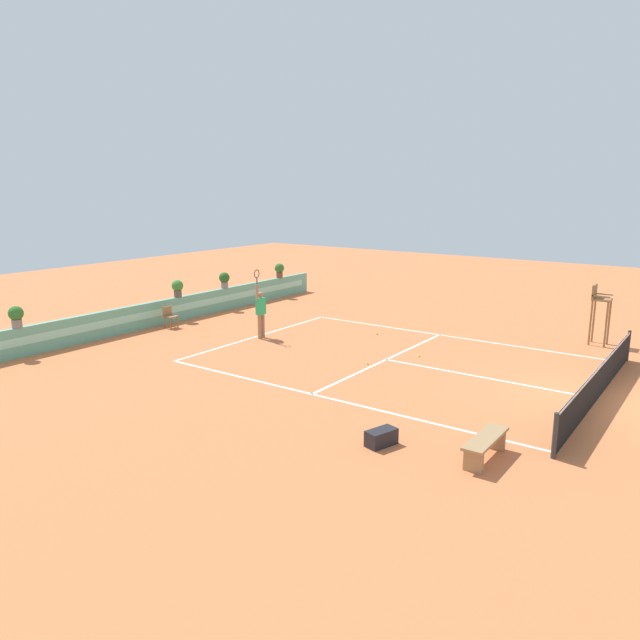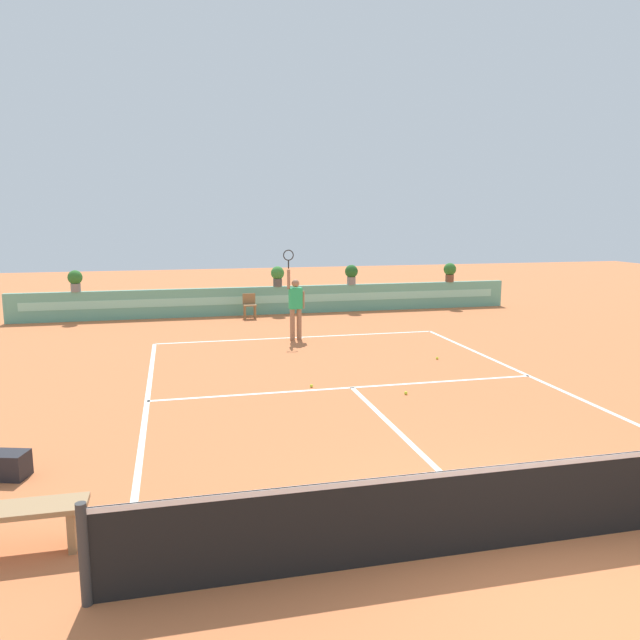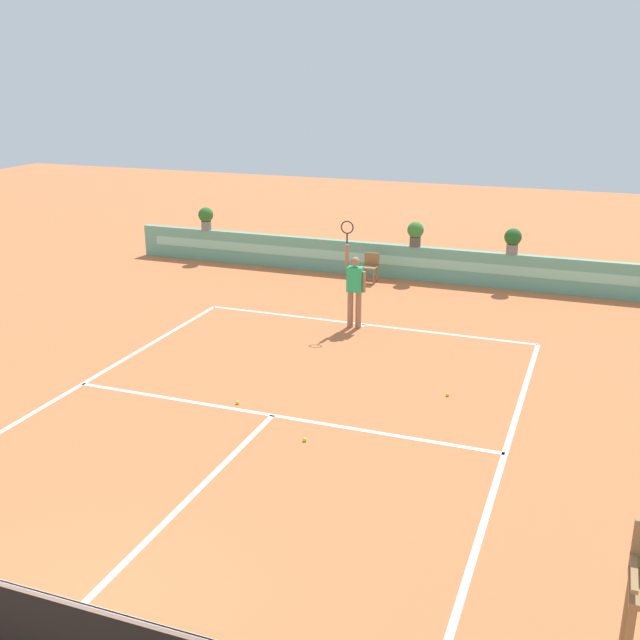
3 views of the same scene
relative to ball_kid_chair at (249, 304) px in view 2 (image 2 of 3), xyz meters
The scene contains 15 objects.
ground_plane 9.72m from the ball_kid_chair, 84.10° to the right, with size 60.00×60.00×0.00m, color #C66B3D.
court_lines 9.01m from the ball_kid_chair, 83.63° to the right, with size 8.32×11.94×0.01m.
net 15.69m from the ball_kid_chair, 86.36° to the right, with size 8.92×0.10×1.00m.
back_wall_barrier 1.24m from the ball_kid_chair, 36.22° to the left, with size 18.00×0.21×1.00m.
ball_kid_chair is the anchor object (origin of this frame).
bench_courtside 15.16m from the ball_kid_chair, 106.55° to the right, with size 1.60×0.44×0.51m.
gear_bag 13.37m from the ball_kid_chair, 111.56° to the right, with size 0.70×0.36×0.36m, color black.
tennis_player 4.18m from the ball_kid_chair, 78.45° to the right, with size 0.62×0.24×2.58m.
tennis_ball_near_baseline 8.23m from the ball_kid_chair, 62.68° to the right, with size 0.07×0.07×0.07m, color #CCE033.
tennis_ball_mid_court 9.05m from the ball_kid_chair, 88.83° to the right, with size 0.07×0.07×0.07m, color #CCE033.
tennis_ball_by_sideline 10.18m from the ball_kid_chair, 79.19° to the right, with size 0.07×0.07×0.07m, color #CCE033.
potted_plant_far_right 7.91m from the ball_kid_chair, ahead, with size 0.48×0.48×0.72m.
potted_plant_right 4.06m from the ball_kid_chair, 10.67° to the left, with size 0.48×0.48×0.72m.
potted_plant_centre 1.63m from the ball_kid_chair, 33.21° to the left, with size 0.48×0.48×0.72m.
potted_plant_far_left 5.86m from the ball_kid_chair, behind, with size 0.48×0.48×0.72m.
Camera 2 is at (-3.52, -5.53, 3.55)m, focal length 34.70 mm.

